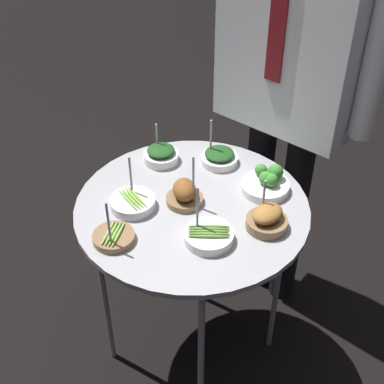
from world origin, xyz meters
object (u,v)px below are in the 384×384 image
bowl_asparagus_front_right (209,236)px  bowl_asparagus_front_left (114,237)px  waiter_figure (293,58)px  serving_cart (192,217)px  bowl_spinach_near_rim (161,155)px  bowl_asparagus_mid_right (133,202)px  bowl_broccoli_mid_left (267,182)px  bowl_roast_back_right (185,194)px  bowl_spinach_back_left (219,157)px  bowl_roast_center (267,219)px

bowl_asparagus_front_right → bowl_asparagus_front_left: bowl_asparagus_front_right is taller
bowl_asparagus_front_left → waiter_figure: bearing=83.2°
serving_cart → bowl_spinach_near_rim: bearing=154.1°
serving_cart → bowl_asparagus_front_left: bowl_asparagus_front_left is taller
serving_cart → bowl_asparagus_front_right: (0.14, -0.09, 0.07)m
bowl_asparagus_mid_right → bowl_asparagus_front_left: bowl_asparagus_front_left is taller
bowl_broccoli_mid_left → serving_cart: bearing=-121.9°
bowl_roast_back_right → waiter_figure: size_ratio=0.11×
waiter_figure → bowl_spinach_back_left: bearing=-110.4°
bowl_asparagus_front_left → waiter_figure: size_ratio=0.10×
serving_cart → bowl_roast_back_right: bearing=-168.2°
bowl_asparagus_mid_right → waiter_figure: waiter_figure is taller
bowl_spinach_back_left → bowl_roast_center: bearing=-29.1°
bowl_asparagus_mid_right → bowl_roast_back_right: bearing=47.7°
bowl_asparagus_front_right → bowl_asparagus_front_left: bearing=-139.9°
bowl_roast_center → bowl_asparagus_front_left: bearing=-132.7°
serving_cart → bowl_roast_center: 0.25m
serving_cart → bowl_spinach_near_rim: 0.27m
bowl_asparagus_front_left → bowl_spinach_back_left: bearing=90.5°
serving_cart → bowl_spinach_back_left: bearing=107.6°
bowl_roast_back_right → bowl_roast_center: 0.26m
waiter_figure → bowl_spinach_near_rim: bearing=-124.1°
bowl_broccoli_mid_left → bowl_spinach_back_left: 0.20m
bowl_broccoli_mid_left → bowl_asparagus_mid_right: (-0.26, -0.33, -0.01)m
bowl_roast_back_right → bowl_spinach_near_rim: bearing=150.3°
bowl_roast_back_right → bowl_spinach_back_left: bearing=101.5°
serving_cart → bowl_asparagus_front_right: size_ratio=4.27×
bowl_spinach_near_rim → bowl_roast_center: size_ratio=0.88×
serving_cart → bowl_spinach_back_left: bowl_spinach_back_left is taller
serving_cart → bowl_spinach_back_left: (-0.07, 0.23, 0.07)m
serving_cart → bowl_asparagus_front_left: (-0.07, -0.26, 0.06)m
bowl_roast_back_right → waiter_figure: (0.05, 0.48, 0.28)m
bowl_spinach_back_left → bowl_asparagus_mid_right: (-0.06, -0.35, -0.01)m
serving_cart → bowl_spinach_near_rim: size_ratio=5.76×
bowl_spinach_back_left → bowl_asparagus_front_left: 0.49m
bowl_spinach_back_left → bowl_spinach_near_rim: size_ratio=1.22×
bowl_roast_back_right → bowl_roast_center: bearing=14.6°
bowl_spinach_back_left → bowl_asparagus_front_right: (0.21, -0.32, -0.01)m
bowl_spinach_near_rim → bowl_asparagus_front_left: (0.16, -0.37, -0.01)m
bowl_spinach_back_left → waiter_figure: waiter_figure is taller
bowl_broccoli_mid_left → bowl_roast_center: bowl_roast_center is taller
bowl_spinach_back_left → waiter_figure: size_ratio=0.09×
bowl_spinach_back_left → bowl_spinach_near_rim: 0.20m
bowl_roast_back_right → bowl_spinach_back_left: size_ratio=1.16×
bowl_roast_back_right → bowl_asparagus_front_right: size_ratio=1.05×
serving_cart → bowl_asparagus_mid_right: 0.19m
bowl_spinach_near_rim → waiter_figure: 0.53m
bowl_spinach_near_rim → bowl_asparagus_front_left: bowl_asparagus_front_left is taller
waiter_figure → bowl_asparagus_front_right: bearing=-78.5°
serving_cart → bowl_asparagus_mid_right: bowl_asparagus_mid_right is taller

